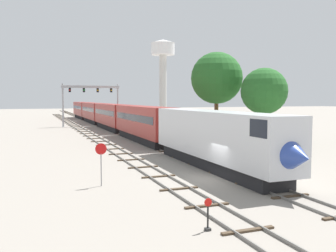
{
  "coord_description": "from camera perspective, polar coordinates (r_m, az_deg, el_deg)",
  "views": [
    {
      "loc": [
        -12.33,
        -23.52,
        5.83
      ],
      "look_at": [
        1.0,
        12.0,
        3.0
      ],
      "focal_mm": 39.33,
      "sensor_mm": 36.0,
      "label": 1
    }
  ],
  "objects": [
    {
      "name": "trackside_tree_left",
      "position": [
        47.2,
        14.67,
        5.21
      ],
      "size": [
        5.76,
        5.76,
        9.63
      ],
      "color": "brown",
      "rests_on": "ground"
    },
    {
      "name": "stop_sign",
      "position": [
        24.92,
        -10.33,
        -4.95
      ],
      "size": [
        0.76,
        0.08,
        2.88
      ],
      "color": "gray",
      "rests_on": "ground"
    },
    {
      "name": "signal_gantry",
      "position": [
        79.34,
        -11.85,
        4.64
      ],
      "size": [
        12.1,
        0.49,
        8.91
      ],
      "color": "#999BA0",
      "rests_on": "ground"
    },
    {
      "name": "passenger_train",
      "position": [
        70.33,
        -8.8,
        1.59
      ],
      "size": [
        3.04,
        103.21,
        4.8
      ],
      "color": "silver",
      "rests_on": "ground"
    },
    {
      "name": "track_near",
      "position": [
        64.39,
        -12.61,
        -0.97
      ],
      "size": [
        2.6,
        160.0,
        0.16
      ],
      "color": "slate",
      "rests_on": "ground"
    },
    {
      "name": "ground_plane",
      "position": [
        27.19,
        7.0,
        -8.15
      ],
      "size": [
        400.0,
        400.0,
        0.0
      ],
      "primitive_type": "plane",
      "color": "gray"
    },
    {
      "name": "track_main",
      "position": [
        84.94,
        -10.81,
        0.3
      ],
      "size": [
        2.6,
        200.0,
        0.16
      ],
      "color": "slate",
      "rests_on": "ground"
    },
    {
      "name": "trackside_tree_mid",
      "position": [
        51.54,
        7.55,
        7.35
      ],
      "size": [
        7.13,
        7.13,
        12.23
      ],
      "color": "brown",
      "rests_on": "ground"
    },
    {
      "name": "switch_stand",
      "position": [
        16.84,
        6.19,
        -14.15
      ],
      "size": [
        0.36,
        0.24,
        1.46
      ],
      "color": "black",
      "rests_on": "ground"
    },
    {
      "name": "water_tower",
      "position": [
        131.95,
        -0.8,
        10.51
      ],
      "size": [
        8.42,
        8.42,
        26.56
      ],
      "color": "beige",
      "rests_on": "ground"
    }
  ]
}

